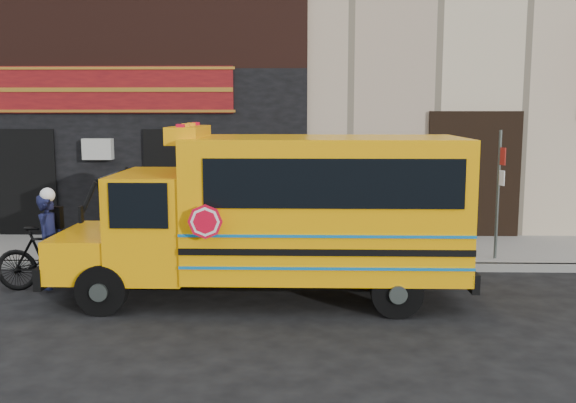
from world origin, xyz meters
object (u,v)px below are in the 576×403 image
(school_bus, at_px, (284,211))
(cyclist, at_px, (50,244))
(bicycle, at_px, (50,259))
(sign_pole, at_px, (498,191))

(school_bus, distance_m, cyclist, 4.23)
(cyclist, bearing_deg, bicycle, -170.80)
(school_bus, xyz_separation_m, sign_pole, (4.28, 2.41, 0.04))
(bicycle, distance_m, cyclist, 0.27)
(sign_pole, bearing_deg, school_bus, -150.67)
(school_bus, bearing_deg, bicycle, 175.24)
(school_bus, distance_m, sign_pole, 4.91)
(cyclist, bearing_deg, school_bus, -87.48)
(school_bus, bearing_deg, cyclist, 174.50)
(sign_pole, distance_m, cyclist, 8.70)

